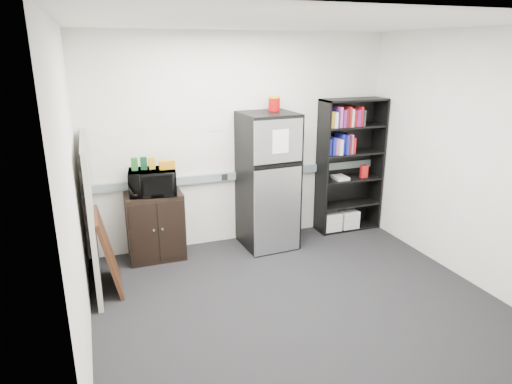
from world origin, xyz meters
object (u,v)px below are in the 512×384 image
at_px(bookshelf, 349,163).
at_px(microwave, 153,182).
at_px(cubicle_partition, 91,214).
at_px(refrigerator, 268,181).
at_px(cabinet, 156,226).

height_order(bookshelf, microwave, bookshelf).
bearing_deg(microwave, cubicle_partition, -143.18).
bearing_deg(bookshelf, refrigerator, -173.41).
relative_size(cubicle_partition, microwave, 2.99).
height_order(cabinet, microwave, microwave).
xyz_separation_m(bookshelf, refrigerator, (-1.26, -0.15, -0.10)).
height_order(cubicle_partition, microwave, cubicle_partition).
bearing_deg(bookshelf, cabinet, -178.61).
relative_size(cubicle_partition, refrigerator, 0.93).
distance_m(cubicle_partition, refrigerator, 2.17).
relative_size(microwave, refrigerator, 0.31).
distance_m(cabinet, refrigerator, 1.51).
bearing_deg(cubicle_partition, bookshelf, 8.13).
bearing_deg(cubicle_partition, refrigerator, 9.02).
bearing_deg(cubicle_partition, cabinet, 30.73).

